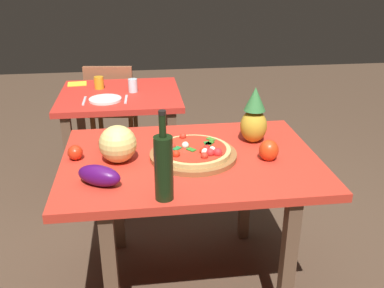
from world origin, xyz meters
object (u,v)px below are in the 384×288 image
pineapple_left (254,118)px  melon (118,144)px  pizza (194,150)px  tomato_at_corner (75,153)px  pizza_board (193,155)px  dinner_plate (105,99)px  display_table (190,174)px  eggplant (99,176)px  drinking_glass_juice (99,83)px  knife_utensil (126,99)px  background_table (121,110)px  dining_chair (112,105)px  drinking_glass_water (133,85)px  tomato_by_bottle (106,144)px  napkin_folded (77,84)px  fork_utensil (84,101)px  wine_bottle (164,166)px  bell_pepper (269,150)px

pineapple_left → melon: (-0.70, -0.15, -0.04)m
pizza → tomato_at_corner: bearing=174.3°
pizza_board → dinner_plate: (-0.48, 0.98, -0.00)m
display_table → eggplant: bearing=-151.4°
drinking_glass_juice → knife_utensil: (0.20, -0.30, -0.04)m
background_table → melon: size_ratio=4.81×
dining_chair → drinking_glass_water: size_ratio=8.91×
dining_chair → pineapple_left: bearing=123.7°
tomato_at_corner → knife_utensil: bearing=76.1°
eggplant → knife_utensil: eggplant is taller
pizza_board → dinner_plate: size_ratio=1.92×
display_table → tomato_by_bottle: 0.45m
melon → drinking_glass_water: bearing=86.5°
napkin_folded → eggplant: bearing=-80.3°
dinner_plate → fork_utensil: (-0.14, 0.00, -0.00)m
pineapple_left → background_table: bearing=126.1°
fork_utensil → tomato_by_bottle: bearing=-77.4°
pizza_board → pineapple_left: pineapple_left is taller
background_table → wine_bottle: bearing=-81.9°
bell_pepper → fork_utensil: 1.43m
pineapple_left → eggplant: bearing=-153.6°
pizza → pineapple_left: size_ratio=1.23×
dining_chair → napkin_folded: (-0.23, -0.34, 0.29)m
bell_pepper → drinking_glass_juice: 1.62m
wine_bottle → tomato_by_bottle: size_ratio=4.98×
background_table → dining_chair: (-0.10, 0.62, -0.16)m
pizza → drinking_glass_juice: size_ratio=4.03×
background_table → pizza: size_ratio=2.36×
background_table → napkin_folded: 0.45m
bell_pepper → drinking_glass_juice: size_ratio=1.15×
melon → dinner_plate: 0.98m
wine_bottle → knife_utensil: wine_bottle is taller
display_table → drinking_glass_juice: drinking_glass_juice is taller
eggplant → tomato_at_corner: eggplant is taller
wine_bottle → fork_utensil: wine_bottle is taller
wine_bottle → dinner_plate: size_ratio=1.70×
pineapple_left → drinking_glass_juice: 1.42m
tomato_by_bottle → tomato_at_corner: (-0.14, -0.09, -0.00)m
fork_utensil → wine_bottle: bearing=-71.7°
tomato_by_bottle → bell_pepper: bearing=-14.7°
pizza → wine_bottle: 0.41m
pizza → melon: 0.37m
pizza_board → tomato_by_bottle: bearing=162.0°
pineapple_left → tomato_by_bottle: pineapple_left is taller
display_table → drinking_glass_juice: 1.38m
pizza → melon: bearing=177.7°
pizza → napkin_folded: pizza is taller
pizza → dinner_plate: (-0.48, 0.99, -0.03)m
dinner_plate → background_table: bearing=61.2°
dining_chair → melon: size_ratio=4.76×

